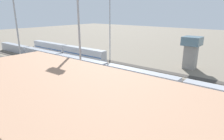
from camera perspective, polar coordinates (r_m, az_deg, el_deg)
ground_plane at (r=62.50m, az=0.02°, el=-1.94°), size 400.00×400.00×0.00m
track_bed_0 at (r=74.26m, az=7.29°, el=1.00°), size 140.00×2.80×0.12m
track_bed_1 at (r=70.20m, az=5.14°, el=0.14°), size 140.00×2.80×0.12m
track_bed_2 at (r=66.26m, az=2.73°, el=-0.81°), size 140.00×2.80×0.12m
track_bed_3 at (r=62.48m, az=0.02°, el=-1.89°), size 140.00×2.80×0.12m
track_bed_4 at (r=58.88m, az=-3.03°, el=-3.09°), size 140.00×2.80×0.12m
track_bed_5 at (r=55.49m, az=-6.47°, el=-4.43°), size 140.00×2.80×0.12m
track_bed_6 at (r=52.36m, az=-10.36°, el=-5.93°), size 140.00×2.80×0.12m
train_on_track_3 at (r=64.06m, az=-2.46°, el=0.45°), size 139.00×3.00×4.40m
train_on_track_5 at (r=47.42m, az=4.01°, el=-5.59°), size 95.60×3.06×3.80m
train_on_track_1 at (r=93.41m, az=-13.31°, el=5.52°), size 47.20×3.06×5.00m
light_mast_0 at (r=82.07m, az=-0.62°, el=15.98°), size 2.80×0.70×30.22m
light_mast_1 at (r=43.50m, az=-9.60°, el=13.86°), size 2.80×0.70×28.38m
light_mast_3 at (r=64.87m, az=-26.23°, el=14.92°), size 2.80×0.70×31.80m
maintenance_shed at (r=23.60m, az=-10.23°, el=-19.16°), size 40.30×16.70×12.42m
control_tower at (r=75.53m, az=21.84°, el=5.39°), size 6.00×6.00×11.38m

